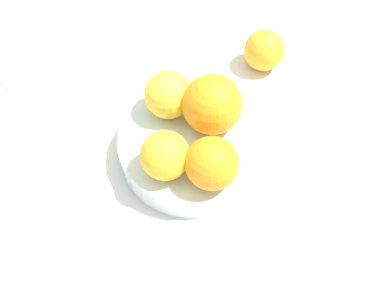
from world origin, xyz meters
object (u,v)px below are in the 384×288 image
Objects in this scene: orange_in_bowl_0 at (215,107)px; orange_loose_0 at (264,50)px; fruit_bowl at (192,146)px; side_plate at (34,62)px; orange_in_bowl_1 at (165,156)px; orange_in_bowl_2 at (168,95)px; orange_in_bowl_3 at (212,163)px.

orange_in_bowl_0 reaches higher than orange_loose_0.
side_plate is (-30.47, -8.19, -1.55)cm from fruit_bowl.
orange_in_bowl_0 reaches higher than orange_in_bowl_1.
orange_in_bowl_2 is 1.00× the size of orange_in_bowl_3.
orange_in_bowl_0 is (0.48, 3.36, 6.05)cm from fruit_bowl.
orange_loose_0 is at bearing 106.85° from fruit_bowl.
orange_in_bowl_0 is at bearing 135.71° from orange_in_bowl_3.
orange_in_bowl_2 reaches higher than orange_in_bowl_1.
fruit_bowl is 3.04× the size of orange_in_bowl_3.
fruit_bowl is 1.55× the size of side_plate.
orange_in_bowl_2 is at bearing 174.50° from fruit_bowl.
orange_in_bowl_3 is 0.51× the size of side_plate.
orange_in_bowl_1 is 9.42cm from orange_in_bowl_2.
orange_in_bowl_0 is 1.21× the size of orange_in_bowl_2.
orange_in_bowl_0 is 1.21× the size of orange_loose_0.
fruit_bowl is 3.04× the size of orange_loose_0.
orange_loose_0 is 0.51× the size of side_plate.
orange_in_bowl_1 reaches higher than orange_loose_0.
orange_loose_0 is at bearing 92.07° from orange_in_bowl_2.
fruit_bowl is at bearing 15.05° from side_plate.
orange_in_bowl_3 reaches higher than side_plate.
orange_loose_0 is at bearing 106.95° from orange_in_bowl_1.
orange_in_bowl_2 is at bearing -154.12° from orange_in_bowl_0.
orange_loose_0 is (-0.71, 19.57, -4.12)cm from orange_in_bowl_2.
orange_in_bowl_2 is 1.00× the size of orange_loose_0.
orange_in_bowl_1 is 33.02cm from side_plate.
side_plate is (-25.09, -8.71, -6.94)cm from orange_in_bowl_2.
orange_loose_0 is 37.45cm from side_plate.
orange_in_bowl_1 is 0.94× the size of orange_loose_0.
orange_in_bowl_1 reaches higher than fruit_bowl.
orange_in_bowl_1 reaches higher than side_plate.
side_plate is at bearing -175.46° from orange_in_bowl_1.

